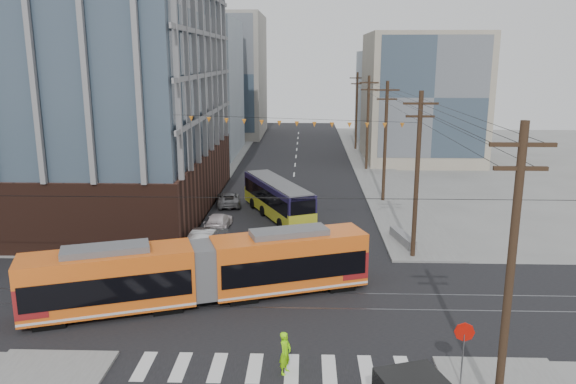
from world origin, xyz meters
The scene contains 16 objects.
ground centered at (0.00, 0.00, 0.00)m, with size 160.00×160.00×0.00m, color slate.
office_building centered at (-22.00, 23.00, 14.30)m, with size 30.00×25.00×28.60m, color #381E16.
bg_bldg_nw_near centered at (-17.00, 52.00, 9.00)m, with size 18.00×16.00×18.00m, color #8C99A5.
bg_bldg_ne_near centered at (16.00, 48.00, 8.00)m, with size 14.00×14.00×16.00m, color gray.
bg_bldg_nw_far centered at (-14.00, 72.00, 10.00)m, with size 16.00×18.00×20.00m, color gray.
bg_bldg_ne_far centered at (18.00, 68.00, 7.00)m, with size 16.00×16.00×14.00m, color #8C99A5.
utility_pole_near centered at (8.50, -6.00, 5.50)m, with size 0.30×0.30×11.00m, color black.
utility_pole_far centered at (8.50, 56.00, 5.50)m, with size 0.30×0.30×11.00m, color black.
streetcar centered at (-4.18, 3.66, 1.77)m, with size 18.41×2.59×3.55m, color orange, non-canonical shape.
city_bus centered at (-1.01, 20.80, 1.53)m, with size 2.35×10.83×3.07m, color #1A1438, non-canonical shape.
parked_car_silver centered at (-5.49, 12.37, 0.77)m, with size 1.62×4.66×1.54m, color #B3B3B3.
parked_car_white centered at (-5.42, 16.97, 0.62)m, with size 1.73×4.25×1.23m, color silver.
parked_car_grey centered at (-5.61, 24.12, 0.60)m, with size 2.01×4.35×1.21m, color slate.
pedestrian centered at (0.53, -3.32, 0.94)m, with size 0.68×0.45×1.88m, color #91FF0A.
stop_sign centered at (7.65, -4.15, 1.33)m, with size 0.81×0.81×2.66m, color #C00F05, non-canonical shape.
jersey_barrier centered at (8.30, 13.83, 0.39)m, with size 0.87×3.87×0.77m, color gray.
Camera 1 is at (1.34, -24.59, 13.00)m, focal length 35.00 mm.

